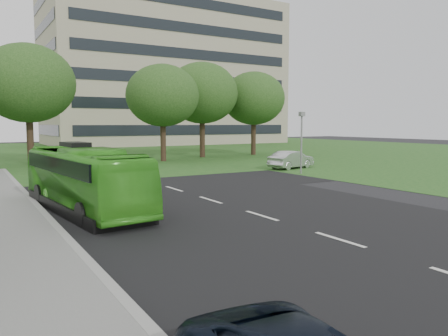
% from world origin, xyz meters
% --- Properties ---
extents(ground, '(160.00, 160.00, 0.00)m').
position_xyz_m(ground, '(0.00, 0.00, 0.00)').
color(ground, black).
rests_on(ground, ground).
extents(street_surfaces, '(120.00, 120.00, 0.15)m').
position_xyz_m(street_surfaces, '(-0.38, 22.75, 0.03)').
color(street_surfaces, black).
rests_on(street_surfaces, ground).
extents(office_building, '(40.10, 20.10, 25.00)m').
position_xyz_m(office_building, '(21.96, 61.96, 12.50)').
color(office_building, tan).
rests_on(office_building, ground).
extents(tree_park_b, '(7.75, 7.75, 10.16)m').
position_xyz_m(tree_park_b, '(-4.69, 28.97, 6.85)').
color(tree_park_b, black).
rests_on(tree_park_b, ground).
extents(tree_park_c, '(6.74, 6.74, 8.96)m').
position_xyz_m(tree_park_c, '(6.44, 26.58, 6.07)').
color(tree_park_c, black).
rests_on(tree_park_c, ground).
extents(tree_park_d, '(7.40, 7.40, 9.79)m').
position_xyz_m(tree_park_d, '(11.82, 28.93, 6.63)').
color(tree_park_d, black).
rests_on(tree_park_d, ground).
extents(tree_park_e, '(6.94, 6.94, 9.25)m').
position_xyz_m(tree_park_e, '(18.50, 29.22, 6.29)').
color(tree_park_e, black).
rests_on(tree_park_e, ground).
extents(bus, '(3.11, 9.34, 2.55)m').
position_xyz_m(bus, '(-5.50, 6.61, 1.28)').
color(bus, green).
rests_on(bus, ground).
extents(sedan, '(4.45, 2.47, 1.39)m').
position_xyz_m(sedan, '(12.37, 15.21, 0.70)').
color(sedan, '#BBBABF').
rests_on(sedan, ground).
extents(camera_pole, '(0.40, 0.36, 4.31)m').
position_xyz_m(camera_pole, '(10.60, 12.00, 2.78)').
color(camera_pole, gray).
rests_on(camera_pole, ground).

